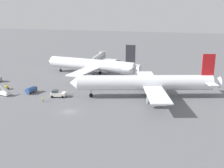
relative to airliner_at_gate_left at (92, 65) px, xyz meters
The scene contains 9 objects.
ground_plane 48.23m from the airliner_at_gate_left, 78.17° to the right, with size 600.00×600.00×0.00m, color slate.
airliner_at_gate_left is the anchor object (origin of this frame).
airliner_being_pushed 39.63m from the airliner_at_gate_left, 40.65° to the right, with size 52.24×41.19×15.48m.
pushback_tug 34.89m from the airliner_at_gate_left, 90.35° to the right, with size 8.56×4.20×2.82m.
gse_stair_truck_yellow 43.59m from the airliner_at_gate_left, 117.07° to the right, with size 4.91×3.00×4.06m.
gse_gpu_cart_small 40.24m from the airliner_at_gate_left, 127.29° to the right, with size 2.10×2.45×1.90m.
gse_fuel_bowser_stubby 35.52m from the airliner_at_gate_left, 109.58° to the right, with size 2.48×5.09×2.40m.
ground_crew_marshaller_foreground 41.36m from the airliner_at_gate_left, 93.59° to the right, with size 0.36×0.36×1.68m.
jet_bridge 27.67m from the airliner_at_gate_left, 102.27° to the left, with size 5.26×23.94×5.63m.
Camera 1 is at (34.74, -71.79, 30.68)m, focal length 43.75 mm.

